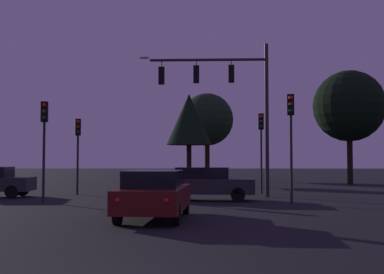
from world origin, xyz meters
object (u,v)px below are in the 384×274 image
traffic_signal_mast_arm (227,91)px  car_crossing_left (205,183)px  tree_behind_sign (349,106)px  traffic_light_corner_left (44,131)px  traffic_light_far_side (78,141)px  tree_left_far (207,120)px  traffic_light_corner_right (291,126)px  tree_center_horizon (189,120)px  traffic_light_median (261,137)px  car_nearside_lane (155,194)px

traffic_signal_mast_arm → car_crossing_left: size_ratio=1.69×
tree_behind_sign → traffic_light_corner_left: bearing=-138.5°
traffic_light_corner_left → traffic_light_far_side: 4.83m
tree_left_far → tree_behind_sign: bearing=-43.3°
traffic_light_corner_right → traffic_signal_mast_arm: bearing=122.3°
traffic_signal_mast_arm → car_crossing_left: 5.23m
traffic_light_corner_left → traffic_light_far_side: bearing=87.0°
traffic_signal_mast_arm → tree_center_horizon: traffic_signal_mast_arm is taller
traffic_light_corner_right → traffic_light_far_side: bearing=153.6°
traffic_light_corner_right → traffic_light_far_side: 11.72m
traffic_light_corner_left → tree_behind_sign: bearing=41.5°
traffic_light_median → tree_left_far: bearing=97.7°
car_crossing_left → tree_left_far: (0.41, 25.11, 5.09)m
traffic_light_far_side → tree_behind_sign: (18.09, 11.39, 3.13)m
traffic_light_far_side → tree_left_far: 22.97m
traffic_light_far_side → tree_left_far: tree_left_far is taller
traffic_light_far_side → traffic_light_median: bearing=6.8°
traffic_light_corner_right → traffic_light_far_side: traffic_light_corner_right is taller
traffic_signal_mast_arm → traffic_light_far_side: traffic_signal_mast_arm is taller
car_crossing_left → tree_behind_sign: (11.25, 14.91, 5.24)m
car_nearside_lane → car_crossing_left: same height
tree_center_horizon → traffic_light_median: bearing=-68.2°
traffic_light_corner_right → car_crossing_left: traffic_light_corner_right is taller
traffic_light_corner_left → car_crossing_left: size_ratio=0.96×
traffic_light_corner_right → tree_center_horizon: 17.94m
tree_center_horizon → traffic_light_far_side: bearing=-115.4°
traffic_light_corner_right → car_crossing_left: bearing=155.2°
traffic_signal_mast_arm → tree_behind_sign: (10.09, 12.67, 0.66)m
traffic_light_corner_right → tree_behind_sign: bearing=65.4°
tree_left_far → traffic_signal_mast_arm: bearing=-88.1°
traffic_light_far_side → car_nearside_lane: 12.07m
tree_left_far → tree_center_horizon: tree_left_far is taller
car_nearside_lane → traffic_light_corner_right: bearing=46.0°
traffic_light_corner_right → car_crossing_left: 4.74m
traffic_light_corner_right → tree_behind_sign: size_ratio=0.53×
traffic_light_corner_left → traffic_signal_mast_arm: bearing=23.2°
traffic_light_far_side → tree_behind_sign: size_ratio=0.46×
traffic_light_far_side → tree_left_far: size_ratio=0.48×
car_nearside_lane → tree_left_far: tree_left_far is taller
traffic_light_corner_right → traffic_light_far_side: (-10.49, 5.21, -0.39)m
traffic_signal_mast_arm → traffic_light_corner_right: (2.49, -3.93, -2.08)m
traffic_light_median → traffic_light_far_side: traffic_light_median is taller
traffic_light_median → tree_behind_sign: 13.32m
tree_behind_sign → tree_center_horizon: bearing=177.2°
car_crossing_left → traffic_light_corner_left: bearing=-169.6°
traffic_light_corner_right → car_nearside_lane: 8.02m
traffic_light_corner_right → car_nearside_lane: bearing=-134.0°
car_crossing_left → traffic_light_median: bearing=56.0°
tree_left_far → tree_center_horizon: bearing=-99.2°
tree_left_far → car_nearside_lane: bearing=-93.6°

